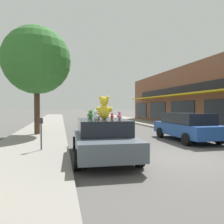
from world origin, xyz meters
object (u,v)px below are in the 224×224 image
(teddy_bear_red, at_px, (112,116))
(teddy_bear_white, at_px, (96,115))
(teddy_bear_brown, at_px, (99,116))
(parked_car_far_center, at_px, (187,126))
(teddy_bear_teal, at_px, (105,115))
(teddy_bear_giant, at_px, (104,108))
(teddy_bear_green, at_px, (91,114))
(parking_meter, at_px, (41,130))
(plush_art_car, at_px, (103,137))
(teddy_bear_pink, at_px, (120,115))
(teddy_bear_cream, at_px, (89,114))
(street_tree, at_px, (37,60))

(teddy_bear_red, height_order, teddy_bear_white, teddy_bear_white)
(teddy_bear_brown, bearing_deg, parked_car_far_center, -116.25)
(teddy_bear_teal, bearing_deg, teddy_bear_giant, 80.50)
(teddy_bear_green, height_order, parking_meter, teddy_bear_green)
(teddy_bear_white, bearing_deg, teddy_bear_green, -57.63)
(plush_art_car, relative_size, teddy_bear_brown, 19.33)
(plush_art_car, xyz_separation_m, parked_car_far_center, (5.21, 2.90, 0.07))
(teddy_bear_brown, relative_size, parked_car_far_center, 0.05)
(teddy_bear_pink, height_order, parking_meter, teddy_bear_pink)
(teddy_bear_cream, distance_m, parking_meter, 1.99)
(teddy_bear_pink, distance_m, teddy_bear_green, 1.28)
(plush_art_car, relative_size, teddy_bear_teal, 17.65)
(street_tree, bearing_deg, teddy_bear_brown, -65.11)
(teddy_bear_green, bearing_deg, parked_car_far_center, -169.03)
(teddy_bear_white, relative_size, teddy_bear_cream, 1.03)
(teddy_bear_giant, distance_m, teddy_bear_red, 0.42)
(teddy_bear_brown, distance_m, parked_car_far_center, 5.81)
(parking_meter, bearing_deg, teddy_bear_green, -16.86)
(plush_art_car, bearing_deg, teddy_bear_green, 115.76)
(teddy_bear_white, bearing_deg, teddy_bear_cream, -56.52)
(teddy_bear_brown, xyz_separation_m, street_tree, (-2.87, 6.18, 3.24))
(teddy_bear_pink, xyz_separation_m, teddy_bear_cream, (-0.94, 1.17, 0.02))
(teddy_bear_red, height_order, teddy_bear_cream, teddy_bear_cream)
(teddy_bear_red, relative_size, parked_car_far_center, 0.05)
(teddy_bear_teal, distance_m, teddy_bear_brown, 0.68)
(plush_art_car, relative_size, teddy_bear_giant, 5.36)
(teddy_bear_green, bearing_deg, teddy_bear_white, 79.98)
(teddy_bear_cream, bearing_deg, teddy_bear_green, 123.24)
(parked_car_far_center, bearing_deg, parking_meter, -168.01)
(teddy_bear_pink, xyz_separation_m, teddy_bear_teal, (-0.29, 1.28, -0.02))
(teddy_bear_red, relative_size, teddy_bear_cream, 0.66)
(teddy_bear_pink, height_order, teddy_bear_white, teddy_bear_white)
(teddy_bear_giant, bearing_deg, teddy_bear_white, 74.02)
(teddy_bear_red, height_order, teddy_bear_brown, teddy_bear_brown)
(teddy_bear_teal, distance_m, parking_meter, 2.60)
(teddy_bear_red, bearing_deg, plush_art_car, 67.95)
(teddy_bear_pink, bearing_deg, teddy_bear_teal, -91.17)
(plush_art_car, xyz_separation_m, teddy_bear_cream, (-0.35, 1.01, 0.81))
(teddy_bear_green, bearing_deg, teddy_bear_teal, -159.31)
(teddy_bear_cream, bearing_deg, street_tree, -38.81)
(teddy_bear_giant, height_order, street_tree, street_tree)
(teddy_bear_pink, xyz_separation_m, parked_car_far_center, (4.62, 3.06, -0.72))
(plush_art_car, bearing_deg, teddy_bear_white, -122.23)
(teddy_bear_pink, relative_size, teddy_bear_brown, 1.24)
(teddy_bear_teal, distance_m, parked_car_far_center, 5.27)
(teddy_bear_red, bearing_deg, teddy_bear_teal, -33.27)
(street_tree, bearing_deg, teddy_bear_green, -66.53)
(street_tree, bearing_deg, teddy_bear_red, -63.59)
(teddy_bear_red, distance_m, parked_car_far_center, 5.63)
(teddy_bear_teal, height_order, teddy_bear_brown, teddy_bear_teal)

